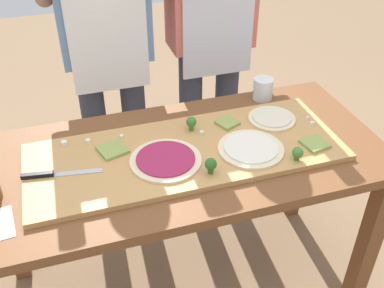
{
  "coord_description": "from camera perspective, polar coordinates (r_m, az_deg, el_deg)",
  "views": [
    {
      "loc": [
        -0.37,
        -1.32,
        1.8
      ],
      "look_at": [
        0.04,
        -0.02,
        0.83
      ],
      "focal_mm": 42.61,
      "sensor_mm": 36.0,
      "label": 1
    }
  ],
  "objects": [
    {
      "name": "cheese_crumble_e",
      "position": [
        1.77,
        1.22,
        1.4
      ],
      "size": [
        0.02,
        0.02,
        0.01
      ],
      "primitive_type": "cube",
      "rotation": [
        0.0,
        0.0,
        1.1
      ],
      "color": "silver",
      "rests_on": "cutting_board"
    },
    {
      "name": "cheese_crumble_b",
      "position": [
        1.92,
        14.23,
        3.19
      ],
      "size": [
        0.02,
        0.02,
        0.01
      ],
      "primitive_type": "cube",
      "rotation": [
        0.0,
        0.0,
        0.58
      ],
      "color": "silver",
      "rests_on": "cutting_board"
    },
    {
      "name": "pizza_whole_white_garlic",
      "position": [
        1.7,
        7.37,
        -0.55
      ],
      "size": [
        0.25,
        0.25,
        0.02
      ],
      "color": "beige",
      "rests_on": "cutting_board"
    },
    {
      "name": "cutting_board",
      "position": [
        1.7,
        -0.73,
        -1.03
      ],
      "size": [
        1.17,
        0.44,
        0.02
      ],
      "primitive_type": "cube",
      "color": "tan",
      "rests_on": "prep_table"
    },
    {
      "name": "pizza_slice_near_left",
      "position": [
        1.84,
        4.44,
        2.65
      ],
      "size": [
        0.1,
        0.1,
        0.01
      ],
      "primitive_type": "cube",
      "rotation": [
        0.0,
        0.0,
        0.4
      ],
      "color": "#899E4C",
      "rests_on": "cutting_board"
    },
    {
      "name": "flour_cup",
      "position": [
        2.06,
        8.87,
        6.71
      ],
      "size": [
        0.09,
        0.09,
        0.1
      ],
      "color": "white",
      "rests_on": "prep_table"
    },
    {
      "name": "cheese_crumble_f",
      "position": [
        1.77,
        -8.8,
        0.92
      ],
      "size": [
        0.02,
        0.02,
        0.01
      ],
      "primitive_type": "cube",
      "rotation": [
        0.0,
        0.0,
        0.28
      ],
      "color": "silver",
      "rests_on": "cutting_board"
    },
    {
      "name": "pizza_whole_beet_magenta",
      "position": [
        1.63,
        -3.31,
        -1.99
      ],
      "size": [
        0.26,
        0.26,
        0.02
      ],
      "color": "beige",
      "rests_on": "cutting_board"
    },
    {
      "name": "broccoli_floret_center_left",
      "position": [
        1.67,
        13.08,
        -1.09
      ],
      "size": [
        0.04,
        0.04,
        0.05
      ],
      "color": "#487A23",
      "rests_on": "cutting_board"
    },
    {
      "name": "cook_left",
      "position": [
        2.13,
        -10.76,
        12.86
      ],
      "size": [
        0.54,
        0.39,
        1.67
      ],
      "color": "#333847",
      "rests_on": "ground"
    },
    {
      "name": "cook_right",
      "position": [
        2.24,
        2.41,
        14.56
      ],
      "size": [
        0.54,
        0.39,
        1.67
      ],
      "color": "#333847",
      "rests_on": "ground"
    },
    {
      "name": "ground_plane",
      "position": [
        2.26,
        -1.11,
        -17.21
      ],
      "size": [
        8.0,
        8.0,
        0.0
      ],
      "primitive_type": "plane",
      "color": "#896B4C"
    },
    {
      "name": "chefs_knife",
      "position": [
        1.64,
        -17.3,
        -3.64
      ],
      "size": [
        0.27,
        0.06,
        0.02
      ],
      "color": "#B7BABF",
      "rests_on": "cutting_board"
    },
    {
      "name": "broccoli_floret_front_mid",
      "position": [
        1.56,
        2.35,
        -2.6
      ],
      "size": [
        0.04,
        0.04,
        0.06
      ],
      "color": "#366618",
      "rests_on": "cutting_board"
    },
    {
      "name": "pizza_slice_center",
      "position": [
        1.77,
        15.12,
        0.03
      ],
      "size": [
        0.1,
        0.1,
        0.01
      ],
      "primitive_type": "cube",
      "rotation": [
        0.0,
        0.0,
        0.17
      ],
      "color": "#899E4C",
      "rests_on": "cutting_board"
    },
    {
      "name": "broccoli_floret_front_left",
      "position": [
        1.78,
        -0.08,
        2.71
      ],
      "size": [
        0.04,
        0.04,
        0.06
      ],
      "color": "#3F7220",
      "rests_on": "cutting_board"
    },
    {
      "name": "cheese_crumble_d",
      "position": [
        1.77,
        -12.88,
        0.34
      ],
      "size": [
        0.02,
        0.02,
        0.02
      ],
      "primitive_type": "cube",
      "rotation": [
        0.0,
        0.0,
        1.46
      ],
      "color": "white",
      "rests_on": "cutting_board"
    },
    {
      "name": "cheese_crumble_a",
      "position": [
        1.77,
        -15.71,
        0.08
      ],
      "size": [
        0.02,
        0.02,
        0.02
      ],
      "primitive_type": "cube",
      "rotation": [
        0.0,
        0.0,
        1.48
      ],
      "color": "white",
      "rests_on": "cutting_board"
    },
    {
      "name": "pizza_slice_near_right",
      "position": [
        1.71,
        -9.9,
        -0.71
      ],
      "size": [
        0.12,
        0.12,
        0.01
      ],
      "primitive_type": "cube",
      "rotation": [
        0.0,
        0.0,
        0.29
      ],
      "color": "#899E4C",
      "rests_on": "cutting_board"
    },
    {
      "name": "cheese_crumble_c",
      "position": [
        1.89,
        14.82,
        2.49
      ],
      "size": [
        0.02,
        0.02,
        0.01
      ],
      "primitive_type": "cube",
      "rotation": [
        0.0,
        0.0,
        1.43
      ],
      "color": "white",
      "rests_on": "cutting_board"
    },
    {
      "name": "prep_table",
      "position": [
        1.78,
        -1.35,
        -4.18
      ],
      "size": [
        1.55,
        0.72,
        0.78
      ],
      "color": "brown",
      "rests_on": "ground"
    },
    {
      "name": "pizza_whole_cheese_artichoke",
      "position": [
        1.89,
        9.96,
        3.19
      ],
      "size": [
        0.19,
        0.19,
        0.02
      ],
      "color": "beige",
      "rests_on": "cutting_board"
    }
  ]
}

